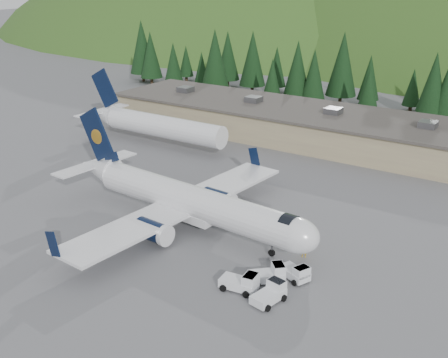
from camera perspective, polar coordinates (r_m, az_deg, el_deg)
ground at (r=63.40m, az=-3.01°, el=-5.00°), size 600.00×600.00×0.00m
airliner at (r=62.74m, az=-3.76°, el=-2.23°), size 34.66×32.55×11.50m
second_airliner at (r=93.08m, az=-7.39°, el=5.59°), size 27.50×11.00×10.05m
baggage_tug_a at (r=51.62m, az=1.85°, el=-10.47°), size 3.59×2.41×1.82m
baggage_tug_b at (r=53.67m, az=7.33°, el=-9.41°), size 3.47×2.75×1.66m
baggage_tug_c at (r=50.34m, az=4.76°, el=-11.48°), size 2.48×3.52×1.74m
terminal_building at (r=95.70m, az=8.16°, el=5.54°), size 71.00×17.00×6.10m
baggage_tug_d at (r=53.11m, az=4.69°, el=-9.59°), size 3.53×3.44×1.75m
ramp_worker at (r=57.51m, az=8.13°, el=-7.07°), size 0.78×0.67×1.80m
tree_line at (r=117.76m, az=11.86°, el=10.65°), size 114.73×18.77×14.27m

